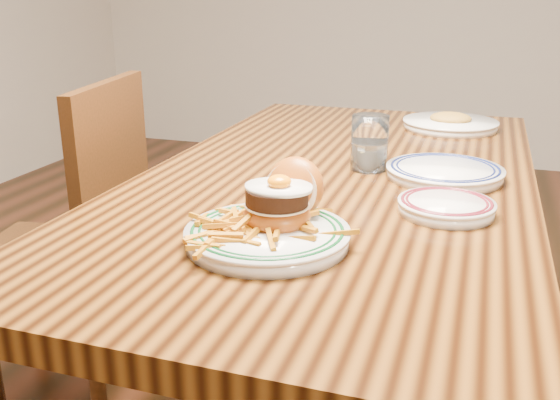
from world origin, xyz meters
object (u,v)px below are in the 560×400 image
(main_plate, at_px, (272,221))
(side_plate, at_px, (446,205))
(table, at_px, (338,209))
(chair_left, at_px, (75,244))

(main_plate, xyz_separation_m, side_plate, (0.26, 0.23, -0.02))
(main_plate, bearing_deg, table, 97.73)
(chair_left, bearing_deg, side_plate, -19.99)
(side_plate, bearing_deg, table, 139.92)
(chair_left, height_order, side_plate, chair_left)
(side_plate, bearing_deg, main_plate, -140.40)
(chair_left, xyz_separation_m, side_plate, (0.96, -0.16, 0.27))
(main_plate, bearing_deg, chair_left, 160.33)
(table, relative_size, main_plate, 5.60)
(chair_left, distance_m, side_plate, 1.01)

